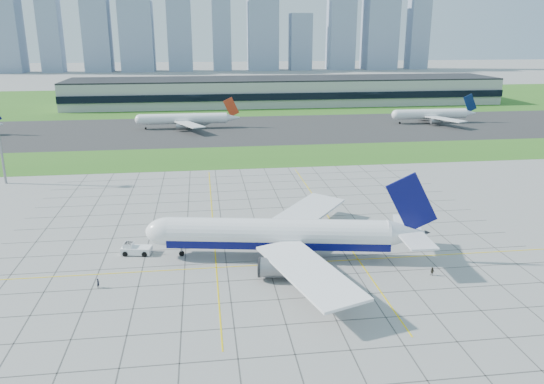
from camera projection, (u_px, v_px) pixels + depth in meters
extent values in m
plane|color=#969590|center=(267.00, 260.00, 104.45)|extent=(1400.00, 1400.00, 0.00)
cube|color=#31651D|center=(236.00, 157.00, 189.76)|extent=(700.00, 35.00, 0.04)
cube|color=#383838|center=(228.00, 130.00, 241.90)|extent=(700.00, 75.00, 0.04)
cube|color=#31651D|center=(219.00, 100.00, 346.18)|extent=(700.00, 145.00, 0.04)
cube|color=#474744|center=(27.00, 253.00, 107.85)|extent=(0.18, 130.00, 0.02)
cube|color=#474744|center=(68.00, 251.00, 108.86)|extent=(0.18, 130.00, 0.02)
cube|color=#474744|center=(108.00, 249.00, 109.87)|extent=(0.18, 130.00, 0.02)
cube|color=#474744|center=(147.00, 247.00, 110.89)|extent=(0.18, 130.00, 0.02)
cube|color=#474744|center=(186.00, 245.00, 111.90)|extent=(0.18, 130.00, 0.02)
cube|color=#474744|center=(224.00, 243.00, 112.91)|extent=(0.18, 130.00, 0.02)
cube|color=#474744|center=(261.00, 241.00, 113.92)|extent=(0.18, 130.00, 0.02)
cube|color=#474744|center=(298.00, 239.00, 114.94)|extent=(0.18, 130.00, 0.02)
cube|color=#474744|center=(334.00, 238.00, 115.95)|extent=(0.18, 130.00, 0.02)
cube|color=#474744|center=(369.00, 236.00, 116.96)|extent=(0.18, 130.00, 0.02)
cube|color=#474744|center=(404.00, 234.00, 117.98)|extent=(0.18, 130.00, 0.02)
cube|color=#474744|center=(438.00, 232.00, 118.99)|extent=(0.18, 130.00, 0.02)
cube|color=#474744|center=(471.00, 231.00, 120.00)|extent=(0.18, 130.00, 0.02)
cube|color=#474744|center=(295.00, 354.00, 74.11)|extent=(110.00, 0.18, 0.02)
cube|color=#474744|center=(286.00, 324.00, 81.69)|extent=(110.00, 0.18, 0.02)
cube|color=#474744|center=(279.00, 299.00, 89.28)|extent=(110.00, 0.18, 0.02)
cube|color=#474744|center=(272.00, 278.00, 96.86)|extent=(110.00, 0.18, 0.02)
cube|color=#474744|center=(267.00, 260.00, 104.44)|extent=(110.00, 0.18, 0.02)
cube|color=#474744|center=(262.00, 245.00, 112.03)|extent=(110.00, 0.18, 0.02)
cube|color=#474744|center=(258.00, 231.00, 119.61)|extent=(110.00, 0.18, 0.02)
cube|color=#474744|center=(255.00, 219.00, 127.20)|extent=(110.00, 0.18, 0.02)
cube|color=#474744|center=(251.00, 209.00, 134.78)|extent=(110.00, 0.18, 0.02)
cube|color=#474744|center=(249.00, 199.00, 142.36)|extent=(110.00, 0.18, 0.02)
cube|color=#474744|center=(246.00, 191.00, 149.95)|extent=(110.00, 0.18, 0.02)
cube|color=#474744|center=(244.00, 183.00, 157.53)|extent=(110.00, 0.18, 0.02)
cube|color=#474744|center=(242.00, 176.00, 165.12)|extent=(110.00, 0.18, 0.02)
cube|color=yellow|center=(268.00, 265.00, 102.55)|extent=(120.00, 0.25, 0.03)
cube|color=yellow|center=(213.00, 227.00, 122.14)|extent=(0.25, 100.00, 0.03)
cube|color=yellow|center=(332.00, 222.00, 125.68)|extent=(0.25, 100.00, 0.03)
cube|color=#B7B7B2|center=(285.00, 92.00, 325.36)|extent=(260.00, 42.00, 15.00)
cube|color=black|center=(291.00, 97.00, 305.12)|extent=(260.00, 1.00, 4.00)
cube|color=black|center=(285.00, 78.00, 323.05)|extent=(260.00, 42.00, 0.80)
cylinder|color=gray|center=(0.00, 142.00, 153.55)|extent=(0.70, 0.70, 25.00)
cube|color=#8494AD|center=(2.00, 3.00, 549.69)|extent=(31.00, 27.90, 142.00)
cube|color=#8494AD|center=(50.00, 26.00, 562.26)|extent=(22.00, 19.80, 95.00)
cube|color=#8494AD|center=(137.00, 37.00, 576.72)|extent=(35.00, 31.50, 74.00)
cube|color=#8494AD|center=(179.00, 16.00, 576.12)|extent=(26.00, 23.40, 118.00)
cube|color=#8494AD|center=(221.00, 30.00, 586.32)|extent=(20.00, 18.00, 88.00)
cube|color=#8494AD|center=(263.00, 1.00, 583.10)|extent=(33.00, 29.70, 150.00)
cube|color=#8494AD|center=(300.00, 42.00, 601.39)|extent=(24.00, 21.60, 62.00)
cube|color=#8494AD|center=(342.00, 11.00, 597.71)|extent=(29.00, 26.10, 128.00)
cube|color=#8494AD|center=(380.00, 34.00, 610.54)|extent=(36.00, 32.40, 80.00)
cube|color=#8494AD|center=(419.00, 22.00, 612.71)|extent=(22.00, 19.80, 105.00)
cylinder|color=white|center=(278.00, 233.00, 104.22)|extent=(43.82, 13.23, 5.67)
cube|color=#070A4F|center=(278.00, 241.00, 104.75)|extent=(43.76, 12.86, 1.51)
ellipsoid|color=white|center=(169.00, 231.00, 105.14)|extent=(9.94, 7.18, 5.67)
cube|color=black|center=(158.00, 229.00, 105.08)|extent=(2.58, 3.34, 0.57)
cone|color=white|center=(407.00, 234.00, 103.09)|extent=(8.40, 6.64, 5.39)
cube|color=#070A4F|center=(412.00, 203.00, 101.22)|extent=(10.23, 2.28, 12.07)
cube|color=white|center=(306.00, 213.00, 118.72)|extent=(22.50, 26.41, 0.92)
cube|color=white|center=(308.00, 271.00, 89.80)|extent=(15.44, 27.80, 0.92)
cylinder|color=slate|center=(280.00, 228.00, 114.54)|extent=(6.68, 4.62, 3.59)
cylinder|color=slate|center=(276.00, 268.00, 95.56)|extent=(6.68, 4.62, 3.59)
cylinder|color=gray|center=(181.00, 250.00, 106.22)|extent=(0.40, 0.40, 2.46)
cylinder|color=black|center=(182.00, 253.00, 106.43)|extent=(1.11, 0.65, 1.04)
cylinder|color=black|center=(302.00, 249.00, 108.28)|extent=(1.41, 1.33, 1.23)
cylinder|color=black|center=(302.00, 261.00, 102.50)|extent=(1.41, 1.33, 1.23)
cube|color=white|center=(137.00, 250.00, 107.22)|extent=(6.26, 3.73, 1.37)
cube|color=white|center=(129.00, 245.00, 107.00)|extent=(2.11, 2.43, 1.08)
cube|color=black|center=(129.00, 244.00, 106.95)|extent=(1.89, 2.20, 0.68)
cube|color=gray|center=(157.00, 252.00, 107.13)|extent=(2.92, 0.69, 0.18)
cylinder|color=black|center=(129.00, 249.00, 108.62)|extent=(1.15, 0.67, 1.08)
cylinder|color=black|center=(125.00, 254.00, 106.19)|extent=(1.15, 0.67, 1.08)
cylinder|color=black|center=(148.00, 249.00, 108.46)|extent=(1.15, 0.67, 1.08)
cylinder|color=black|center=(145.00, 254.00, 106.03)|extent=(1.15, 0.67, 1.08)
imported|color=black|center=(98.00, 283.00, 93.13)|extent=(0.61, 0.74, 1.75)
imported|color=black|center=(432.00, 272.00, 97.73)|extent=(0.97, 1.01, 1.64)
cylinder|color=white|center=(184.00, 119.00, 244.08)|extent=(39.43, 4.80, 4.80)
cube|color=red|center=(231.00, 107.00, 245.39)|extent=(7.46, 0.40, 9.15)
cube|color=white|center=(190.00, 117.00, 255.08)|extent=(13.89, 20.66, 0.40)
cube|color=white|center=(190.00, 124.00, 234.23)|extent=(13.89, 20.66, 0.40)
cylinder|color=black|center=(191.00, 126.00, 247.75)|extent=(1.00, 1.00, 1.00)
cylinder|color=black|center=(191.00, 128.00, 243.57)|extent=(1.00, 1.00, 1.00)
cylinder|color=white|center=(431.00, 114.00, 258.13)|extent=(35.17, 4.80, 4.80)
cube|color=#071B47|center=(470.00, 103.00, 259.14)|extent=(7.46, 0.40, 9.15)
cube|color=white|center=(426.00, 112.00, 269.10)|extent=(13.89, 20.66, 0.40)
cube|color=white|center=(446.00, 119.00, 248.24)|extent=(13.89, 20.66, 0.40)
cylinder|color=black|center=(434.00, 121.00, 261.75)|extent=(1.00, 1.00, 1.00)
cylinder|color=black|center=(438.00, 123.00, 257.58)|extent=(1.00, 1.00, 1.00)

